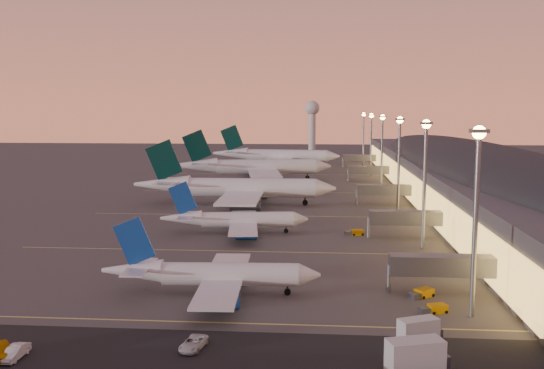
# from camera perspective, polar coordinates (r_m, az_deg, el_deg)

# --- Properties ---
(ground) EXTENTS (700.00, 700.00, 0.00)m
(ground) POSITION_cam_1_polar(r_m,az_deg,el_deg) (125.39, -2.57, -5.76)
(ground) COLOR #45423F
(airliner_narrow_south) EXTENTS (33.43, 29.84, 11.95)m
(airliner_narrow_south) POSITION_cam_1_polar(r_m,az_deg,el_deg) (93.27, -5.74, -8.42)
(airliner_narrow_south) COLOR silver
(airliner_narrow_south) RESTS_ON ground
(airliner_narrow_north) EXTENTS (33.43, 30.06, 11.94)m
(airliner_narrow_north) POSITION_cam_1_polar(r_m,az_deg,el_deg) (136.84, -3.51, -3.35)
(airliner_narrow_north) COLOR silver
(airliner_narrow_north) RESTS_ON ground
(airliner_wide_near) EXTENTS (59.47, 53.97, 19.08)m
(airliner_wide_near) POSITION_cam_1_polar(r_m,az_deg,el_deg) (177.29, -3.54, -0.32)
(airliner_wide_near) COLOR silver
(airliner_wide_near) RESTS_ON ground
(airliner_wide_mid) EXTENTS (62.14, 57.23, 19.91)m
(airliner_wide_mid) POSITION_cam_1_polar(r_m,az_deg,el_deg) (236.63, -1.81, 1.65)
(airliner_wide_mid) COLOR silver
(airliner_wide_mid) RESTS_ON ground
(airliner_wide_far) EXTENTS (62.38, 57.12, 19.95)m
(airliner_wide_far) POSITION_cam_1_polar(r_m,az_deg,el_deg) (292.65, 0.35, 2.73)
(airliner_wide_far) COLOR silver
(airliner_wide_far) RESTS_ON ground
(terminal_building) EXTENTS (56.35, 255.00, 17.46)m
(terminal_building) POSITION_cam_1_polar(r_m,az_deg,el_deg) (200.13, 18.00, 1.32)
(terminal_building) COLOR #46454A
(terminal_building) RESTS_ON ground
(light_masts) EXTENTS (2.20, 217.20, 25.90)m
(light_masts) POSITION_cam_1_polar(r_m,az_deg,el_deg) (187.65, 10.93, 3.86)
(light_masts) COLOR slate
(light_masts) RESTS_ON ground
(radar_tower) EXTENTS (9.00, 9.00, 32.50)m
(radar_tower) POSITION_cam_1_polar(r_m,az_deg,el_deg) (381.29, 3.81, 6.28)
(radar_tower) COLOR silver
(radar_tower) RESTS_ON ground
(service_lane) EXTENTS (260.00, 16.00, 0.01)m
(service_lane) POSITION_cam_1_polar(r_m,az_deg,el_deg) (72.68, -8.27, -15.67)
(service_lane) COLOR black
(service_lane) RESTS_ON ground
(lane_markings) EXTENTS (90.00, 180.36, 0.00)m
(lane_markings) POSITION_cam_1_polar(r_m,az_deg,el_deg) (164.37, -0.84, -2.63)
(lane_markings) COLOR #D8C659
(lane_markings) RESTS_ON ground
(baggage_tug_a) EXTENTS (4.14, 2.62, 1.15)m
(baggage_tug_a) POSITION_cam_1_polar(r_m,az_deg,el_deg) (88.47, 15.02, -11.25)
(baggage_tug_a) COLOR #C47E00
(baggage_tug_a) RESTS_ON ground
(baggage_tug_b) EXTENTS (4.29, 3.85, 1.25)m
(baggage_tug_b) POSITION_cam_1_polar(r_m,az_deg,el_deg) (94.79, 13.91, -9.93)
(baggage_tug_b) COLOR #C47E00
(baggage_tug_b) RESTS_ON ground
(baggage_tug_c) EXTENTS (4.32, 2.44, 1.22)m
(baggage_tug_c) POSITION_cam_1_polar(r_m,az_deg,el_deg) (136.58, 7.82, -4.50)
(baggage_tug_c) COLOR #C47E00
(baggage_tug_c) RESTS_ON ground
(catering_truck_a) EXTENTS (5.68, 4.02, 2.99)m
(catering_truck_a) POSITION_cam_1_polar(r_m,az_deg,el_deg) (77.37, 13.79, -13.25)
(catering_truck_a) COLOR silver
(catering_truck_a) RESTS_ON ground
(catering_truck_b) EXTENTS (7.06, 4.29, 3.72)m
(catering_truck_b) POSITION_cam_1_polar(r_m,az_deg,el_deg) (69.01, 13.59, -15.53)
(catering_truck_b) COLOR silver
(catering_truck_b) RESTS_ON ground
(service_van_a) EXTENTS (1.72, 4.58, 1.49)m
(service_van_a) POSITION_cam_1_polar(r_m,az_deg,el_deg) (76.73, -23.04, -14.33)
(service_van_a) COLOR silver
(service_van_a) RESTS_ON ground
(service_van_b) EXTENTS (4.74, 5.45, 1.77)m
(service_van_b) POSITION_cam_1_polar(r_m,az_deg,el_deg) (77.41, -24.01, -14.08)
(service_van_b) COLOR #C47E00
(service_van_b) RESTS_ON ground
(service_van_c) EXTENTS (3.09, 5.24, 1.37)m
(service_van_c) POSITION_cam_1_polar(r_m,az_deg,el_deg) (74.21, -7.40, -14.60)
(service_van_c) COLOR silver
(service_van_c) RESTS_ON ground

